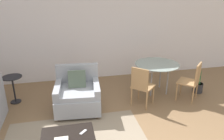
{
  "coord_description": "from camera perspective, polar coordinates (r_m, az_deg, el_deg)",
  "views": [
    {
      "loc": [
        -0.68,
        -2.2,
        2.42
      ],
      "look_at": [
        0.27,
        2.14,
        0.75
      ],
      "focal_mm": 35.0,
      "sensor_mm": 36.0,
      "label": 1
    }
  ],
  "objects": [
    {
      "name": "potted_plant_small",
      "position": [
        5.79,
        21.53,
        -3.85
      ],
      "size": [
        0.24,
        0.24,
        0.69
      ],
      "color": "#333338",
      "rests_on": "ground_plane"
    },
    {
      "name": "dining_chair_near_right",
      "position": [
        5.17,
        20.26,
        -2.3
      ],
      "size": [
        0.59,
        0.59,
        0.9
      ],
      "color": "tan",
      "rests_on": "ground_plane"
    },
    {
      "name": "dining_table",
      "position": [
        5.34,
        11.64,
        0.75
      ],
      "size": [
        1.05,
        1.05,
        0.73
      ],
      "color": "#8C9E99",
      "rests_on": "ground_plane"
    },
    {
      "name": "wall_back",
      "position": [
        5.97,
        -5.8,
        10.44
      ],
      "size": [
        12.0,
        0.06,
        2.75
      ],
      "color": "white",
      "rests_on": "ground_plane"
    },
    {
      "name": "side_table",
      "position": [
        5.28,
        -24.44,
        -3.47
      ],
      "size": [
        0.42,
        0.42,
        0.62
      ],
      "color": "black",
      "rests_on": "ground_plane"
    },
    {
      "name": "armchair",
      "position": [
        4.64,
        -8.93,
        -6.25
      ],
      "size": [
        0.97,
        0.98,
        0.89
      ],
      "color": "#999EA8",
      "rests_on": "ground_plane"
    },
    {
      "name": "dining_chair_near_left",
      "position": [
        4.66,
        7.7,
        -3.68
      ],
      "size": [
        0.59,
        0.59,
        0.9
      ],
      "color": "tan",
      "rests_on": "ground_plane"
    },
    {
      "name": "tv_remote_primary",
      "position": [
        3.44,
        -7.52,
        -15.75
      ],
      "size": [
        0.13,
        0.13,
        0.01
      ],
      "color": "#B7B7BC",
      "rests_on": "ottoman"
    }
  ]
}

